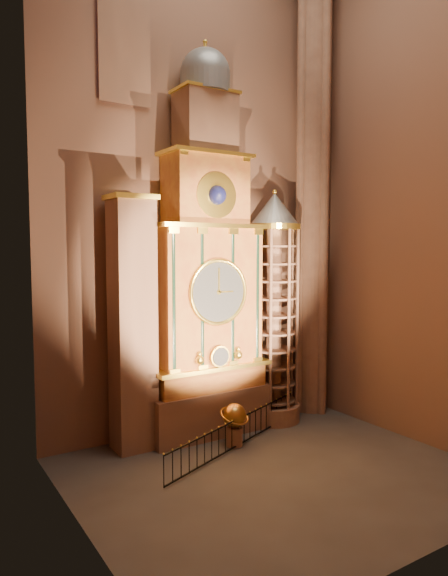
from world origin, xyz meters
TOP-DOWN VIEW (x-y plane):
  - floor at (0.00, 0.00)m, footprint 14.00×14.00m
  - wall_back at (0.00, 6.00)m, footprint 22.00×0.00m
  - wall_left at (-7.00, 0.00)m, footprint 0.00×22.00m
  - wall_right at (7.00, 0.00)m, footprint 0.00×22.00m
  - astronomical_clock at (0.00, 4.96)m, footprint 5.60×2.41m
  - portrait_tower at (-3.40, 4.98)m, footprint 1.80×1.60m
  - stair_turret at (3.50, 4.70)m, footprint 2.50×2.50m
  - gothic_pier at (6.10, 5.00)m, footprint 2.04×2.04m
  - stained_glass_window at (-3.20, 5.92)m, footprint 2.20×0.14m
  - celestial_globe at (0.18, 3.02)m, footprint 1.51×1.46m
  - iron_railing at (0.21, 2.79)m, footprint 8.37×3.47m

SIDE VIEW (x-z plane):
  - floor at x=0.00m, z-range 0.00..0.00m
  - iron_railing at x=0.21m, z-range 0.05..1.20m
  - celestial_globe at x=0.18m, z-range 0.17..1.94m
  - portrait_tower at x=-3.40m, z-range 0.05..10.25m
  - stair_turret at x=3.50m, z-range -0.13..10.67m
  - astronomical_clock at x=0.00m, z-range -1.67..15.03m
  - wall_back at x=0.00m, z-range 0.00..22.00m
  - wall_left at x=-7.00m, z-range 0.00..22.00m
  - wall_right at x=7.00m, z-range 0.00..22.00m
  - gothic_pier at x=6.10m, z-range 0.00..22.00m
  - stained_glass_window at x=-3.20m, z-range 13.90..19.10m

